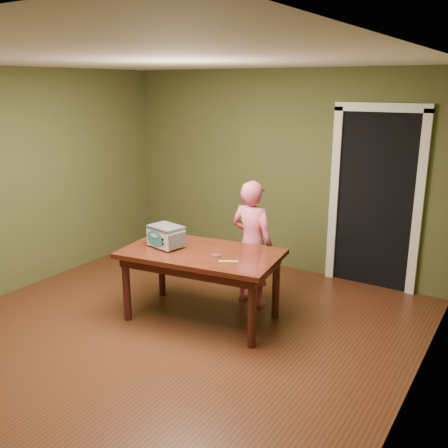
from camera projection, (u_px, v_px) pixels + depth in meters
name	position (u px, v px, depth m)	size (l,w,h in m)	color
floor	(160.00, 339.00, 4.87)	(5.00, 5.00, 0.00)	#522B17
room_shell	(153.00, 166.00, 4.41)	(4.52, 5.02, 2.61)	#4A532C
doorway	(382.00, 197.00, 6.17)	(1.10, 0.66, 2.25)	black
dining_table	(201.00, 260.00, 5.14)	(1.71, 1.11, 0.75)	#3C130D
toy_oven	(166.00, 236.00, 5.21)	(0.41, 0.32, 0.23)	#4C4F54
baking_pan	(216.00, 256.00, 4.95)	(0.10, 0.10, 0.02)	silver
spatula	(228.00, 261.00, 4.81)	(0.18, 0.03, 0.01)	#FDCA6E
child	(252.00, 243.00, 5.51)	(0.52, 0.34, 1.41)	#D65873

